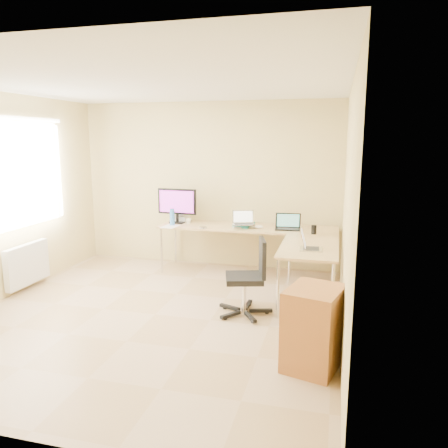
% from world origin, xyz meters
% --- Properties ---
extents(floor, '(4.50, 4.50, 0.00)m').
position_xyz_m(floor, '(0.00, 0.00, 0.00)').
color(floor, tan).
rests_on(floor, ground).
extents(ceiling, '(4.50, 4.50, 0.00)m').
position_xyz_m(ceiling, '(0.00, 0.00, 2.60)').
color(ceiling, white).
rests_on(ceiling, ground).
extents(wall_back, '(4.50, 0.00, 4.50)m').
position_xyz_m(wall_back, '(0.00, 2.25, 1.30)').
color(wall_back, '#CCB77B').
rests_on(wall_back, ground).
extents(wall_front, '(4.50, 0.00, 4.50)m').
position_xyz_m(wall_front, '(0.00, -2.25, 1.30)').
color(wall_front, '#CCB77B').
rests_on(wall_front, ground).
extents(wall_right, '(0.00, 4.50, 4.50)m').
position_xyz_m(wall_right, '(2.10, 0.00, 1.30)').
color(wall_right, '#CCB77B').
rests_on(wall_right, ground).
extents(desk_main, '(2.65, 0.70, 0.73)m').
position_xyz_m(desk_main, '(0.72, 1.85, 0.36)').
color(desk_main, tan).
rests_on(desk_main, ground).
extents(desk_return, '(0.70, 1.30, 0.73)m').
position_xyz_m(desk_return, '(1.70, 0.85, 0.36)').
color(desk_return, tan).
rests_on(desk_return, ground).
extents(monitor, '(0.64, 0.25, 0.54)m').
position_xyz_m(monitor, '(-0.40, 1.86, 1.00)').
color(monitor, black).
rests_on(monitor, desk_main).
extents(book_stack, '(0.29, 0.36, 0.05)m').
position_xyz_m(book_stack, '(0.67, 1.85, 0.76)').
color(book_stack, teal).
rests_on(book_stack, desk_main).
extents(laptop_center, '(0.37, 0.33, 0.20)m').
position_xyz_m(laptop_center, '(0.69, 1.71, 0.89)').
color(laptop_center, '#AFB0B2').
rests_on(laptop_center, desk_main).
extents(laptop_black, '(0.38, 0.30, 0.23)m').
position_xyz_m(laptop_black, '(1.33, 1.78, 0.84)').
color(laptop_black, black).
rests_on(laptop_black, desk_main).
extents(keyboard, '(0.45, 0.28, 0.02)m').
position_xyz_m(keyboard, '(0.73, 1.78, 0.74)').
color(keyboard, silver).
rests_on(keyboard, desk_main).
extents(mouse, '(0.12, 0.10, 0.04)m').
position_xyz_m(mouse, '(0.90, 1.74, 0.75)').
color(mouse, silver).
rests_on(mouse, desk_main).
extents(mug, '(0.09, 0.09, 0.08)m').
position_xyz_m(mug, '(-0.21, 1.84, 0.77)').
color(mug, white).
rests_on(mug, desk_main).
extents(cd_stack, '(0.15, 0.15, 0.03)m').
position_xyz_m(cd_stack, '(0.12, 1.55, 0.74)').
color(cd_stack, silver).
rests_on(cd_stack, desk_main).
extents(water_bottle, '(0.08, 0.08, 0.26)m').
position_xyz_m(water_bottle, '(-0.40, 1.64, 0.86)').
color(water_bottle, '#3B7ECF').
rests_on(water_bottle, desk_main).
extents(papers, '(0.23, 0.31, 0.01)m').
position_xyz_m(papers, '(-0.40, 1.55, 0.73)').
color(papers, white).
rests_on(papers, desk_main).
extents(white_box, '(0.26, 0.20, 0.09)m').
position_xyz_m(white_box, '(-0.40, 2.00, 0.77)').
color(white_box, white).
rests_on(white_box, desk_main).
extents(desk_fan, '(0.28, 0.28, 0.28)m').
position_xyz_m(desk_fan, '(-0.40, 2.01, 0.87)').
color(desk_fan, white).
rests_on(desk_fan, desk_main).
extents(black_cup, '(0.08, 0.08, 0.12)m').
position_xyz_m(black_cup, '(1.71, 1.55, 0.79)').
color(black_cup, black).
rests_on(black_cup, desk_main).
extents(laptop_return, '(0.33, 0.27, 0.21)m').
position_xyz_m(laptop_return, '(1.73, 0.66, 0.83)').
color(laptop_return, silver).
rests_on(laptop_return, desk_return).
extents(office_chair, '(0.67, 0.67, 0.91)m').
position_xyz_m(office_chair, '(1.00, 0.28, 0.50)').
color(office_chair, black).
rests_on(office_chair, ground).
extents(cabinet, '(0.56, 0.64, 0.75)m').
position_xyz_m(cabinet, '(1.85, -0.75, 0.36)').
color(cabinet, brown).
rests_on(cabinet, ground).
extents(radiator, '(0.09, 0.80, 0.55)m').
position_xyz_m(radiator, '(-2.03, 0.40, 0.35)').
color(radiator, white).
rests_on(radiator, ground).
extents(window, '(0.10, 1.80, 1.40)m').
position_xyz_m(window, '(-2.05, 0.40, 1.55)').
color(window, white).
rests_on(window, wall_left).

